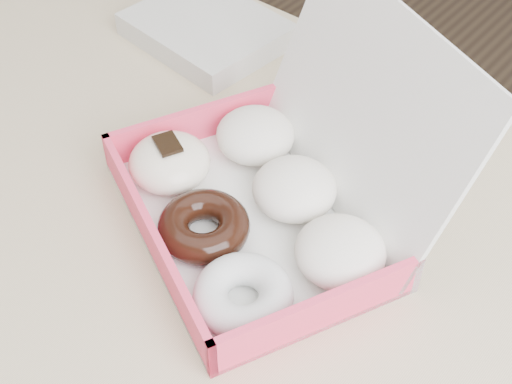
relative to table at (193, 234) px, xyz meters
The scene contains 3 objects.
table is the anchor object (origin of this frame).
donut_box 0.15m from the table, 15.72° to the left, with size 0.43×0.42×0.24m.
newspapers 0.35m from the table, 128.37° to the left, with size 0.22×0.18×0.04m, color silver.
Camera 1 is at (0.45, -0.42, 1.38)m, focal length 50.00 mm.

